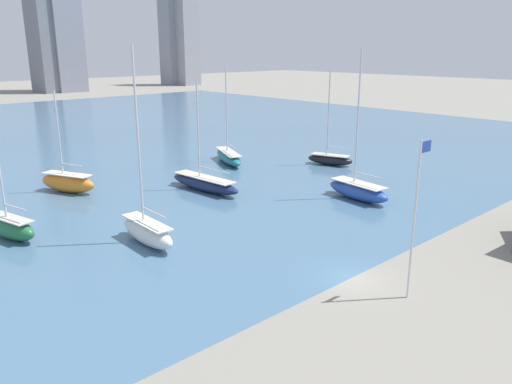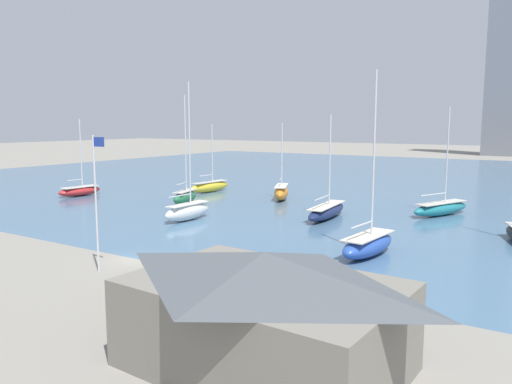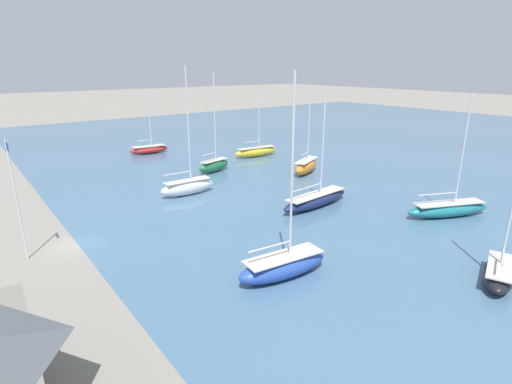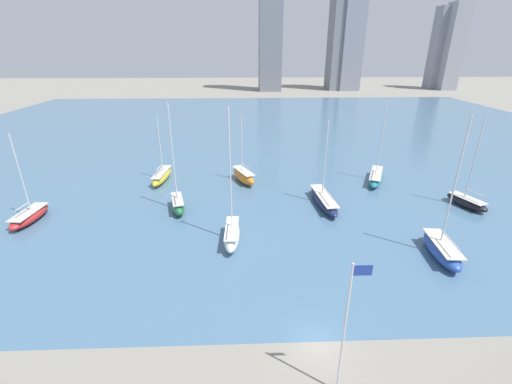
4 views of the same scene
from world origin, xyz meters
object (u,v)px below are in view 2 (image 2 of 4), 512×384
flag_pole (96,199)px  sailboat_red (80,190)px  sailboat_navy (327,211)px  sailboat_green (185,196)px  sailboat_yellow (210,186)px  sailboat_blue (368,244)px  boat_shed (264,310)px  sailboat_teal (441,208)px  sailboat_white (188,211)px  sailboat_orange (281,192)px

flag_pole → sailboat_red: bearing=143.5°
sailboat_navy → sailboat_green: sailboat_green is taller
sailboat_yellow → sailboat_red: size_ratio=0.94×
sailboat_blue → sailboat_yellow: (-36.19, 24.87, -0.09)m
boat_shed → sailboat_navy: 37.90m
flag_pole → sailboat_navy: sailboat_navy is taller
sailboat_yellow → sailboat_red: (-14.60, -14.50, -0.12)m
sailboat_blue → sailboat_navy: size_ratio=1.27×
sailboat_teal → sailboat_green: size_ratio=0.88×
sailboat_yellow → sailboat_navy: bearing=-17.5°
flag_pole → sailboat_blue: bearing=44.9°
flag_pole → sailboat_blue: 22.61m
sailboat_yellow → sailboat_red: sailboat_red is taller
sailboat_white → sailboat_green: 11.96m
sailboat_blue → sailboat_green: (-31.40, 12.92, 0.09)m
sailboat_red → sailboat_orange: (28.82, 13.43, 0.32)m
sailboat_blue → sailboat_red: bearing=174.4°
sailboat_yellow → flag_pole: bearing=-57.8°
sailboat_white → sailboat_navy: sailboat_white is taller
boat_shed → sailboat_white: (-26.18, 25.66, -1.61)m
sailboat_blue → sailboat_navy: (-10.15, 13.93, -0.15)m
sailboat_white → sailboat_red: size_ratio=1.34×
flag_pole → sailboat_teal: bearing=66.7°
sailboat_white → sailboat_green: (-7.98, 8.91, -0.02)m
boat_shed → sailboat_white: sailboat_white is taller
sailboat_navy → sailboat_orange: (-11.82, 9.87, 0.27)m
sailboat_orange → flag_pole: bearing=-105.6°
flag_pole → sailboat_blue: size_ratio=0.66×
flag_pole → sailboat_yellow: (-20.52, 40.49, -4.75)m
sailboat_green → sailboat_orange: bearing=34.8°
sailboat_white → sailboat_teal: 31.09m
boat_shed → sailboat_teal: sailboat_teal is taller
sailboat_red → sailboat_white: bearing=-8.2°
boat_shed → sailboat_green: bearing=137.7°
sailboat_white → sailboat_navy: 16.58m
sailboat_teal → sailboat_green: 34.02m
sailboat_navy → flag_pole: bearing=-105.4°
sailboat_white → boat_shed: bearing=-43.1°
sailboat_navy → sailboat_green: size_ratio=0.82×
sailboat_white → sailboat_navy: (13.27, 9.92, -0.26)m
sailboat_blue → sailboat_green: sailboat_blue is taller
sailboat_white → sailboat_red: sailboat_white is taller
sailboat_green → sailboat_red: sailboat_green is taller
boat_shed → sailboat_white: 36.70m
boat_shed → flag_pole: flag_pole is taller
sailboat_white → sailboat_green: size_ratio=1.06×
sailboat_green → sailboat_teal: bearing=3.3°
boat_shed → sailboat_orange: 51.77m
sailboat_yellow → sailboat_orange: (14.21, -1.07, 0.20)m
sailboat_teal → sailboat_red: bearing=-142.2°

